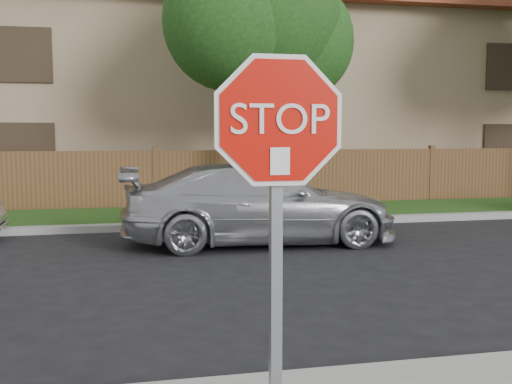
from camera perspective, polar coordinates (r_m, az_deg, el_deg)
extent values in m
cube|color=gray|center=(13.01, -8.84, -3.24)|extent=(70.00, 0.30, 0.15)
cube|color=#1E4714|center=(14.64, -9.20, -2.30)|extent=(70.00, 3.00, 0.12)
cube|color=brown|center=(16.15, -9.54, 1.08)|extent=(70.00, 0.12, 1.60)
cube|color=#9E8562|center=(21.71, -10.31, 8.05)|extent=(34.00, 8.00, 6.00)
cube|color=brown|center=(22.09, -10.46, 16.50)|extent=(35.20, 9.20, 0.50)
cylinder|color=#382B21|center=(14.73, 0.49, 5.24)|extent=(0.44, 0.44, 3.92)
sphere|color=#153E13|center=(15.00, 0.50, 16.54)|extent=(3.80, 3.80, 3.80)
sphere|color=#153E13|center=(15.41, 3.62, 14.13)|extent=(3.00, 3.00, 3.00)
sphere|color=#153E13|center=(14.41, -2.37, 15.85)|extent=(3.20, 3.20, 3.20)
cube|color=gray|center=(3.45, 1.88, -8.34)|extent=(0.07, 0.06, 2.30)
cylinder|color=white|center=(3.28, 2.21, 6.81)|extent=(1.01, 0.02, 1.01)
cylinder|color=red|center=(3.27, 2.26, 6.81)|extent=(0.93, 0.02, 0.93)
cube|color=white|center=(3.26, 2.31, 2.95)|extent=(0.11, 0.00, 0.15)
imported|color=#B0B2B8|center=(11.21, 0.36, -1.15)|extent=(5.17, 2.17, 1.49)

